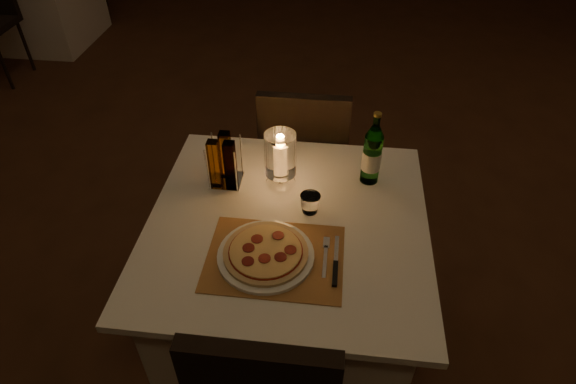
# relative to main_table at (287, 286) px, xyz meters

# --- Properties ---
(floor) EXTENTS (8.00, 10.00, 0.02)m
(floor) POSITION_rel_main_table_xyz_m (0.17, 0.61, -0.38)
(floor) COLOR #492817
(floor) RESTS_ON ground
(main_table) EXTENTS (1.00, 1.00, 0.74)m
(main_table) POSITION_rel_main_table_xyz_m (0.00, 0.00, 0.00)
(main_table) COLOR white
(main_table) RESTS_ON ground
(chair_far) EXTENTS (0.42, 0.42, 0.90)m
(chair_far) POSITION_rel_main_table_xyz_m (-0.00, 0.71, 0.18)
(chair_far) COLOR black
(chair_far) RESTS_ON ground
(placemat) EXTENTS (0.45, 0.34, 0.00)m
(placemat) POSITION_rel_main_table_xyz_m (-0.02, -0.18, 0.37)
(placemat) COLOR #A56D39
(placemat) RESTS_ON main_table
(plate) EXTENTS (0.32, 0.32, 0.01)m
(plate) POSITION_rel_main_table_xyz_m (-0.05, -0.18, 0.38)
(plate) COLOR white
(plate) RESTS_ON placemat
(pizza) EXTENTS (0.28, 0.28, 0.02)m
(pizza) POSITION_rel_main_table_xyz_m (-0.05, -0.18, 0.39)
(pizza) COLOR #D8B77F
(pizza) RESTS_ON plate
(fork) EXTENTS (0.02, 0.18, 0.00)m
(fork) POSITION_rel_main_table_xyz_m (0.14, -0.15, 0.37)
(fork) COLOR silver
(fork) RESTS_ON placemat
(knife) EXTENTS (0.02, 0.22, 0.01)m
(knife) POSITION_rel_main_table_xyz_m (0.18, -0.21, 0.37)
(knife) COLOR black
(knife) RESTS_ON placemat
(tumbler) EXTENTS (0.07, 0.07, 0.07)m
(tumbler) POSITION_rel_main_table_xyz_m (0.08, 0.06, 0.40)
(tumbler) COLOR white
(tumbler) RESTS_ON main_table
(water_bottle) EXTENTS (0.07, 0.07, 0.30)m
(water_bottle) POSITION_rel_main_table_xyz_m (0.29, 0.27, 0.49)
(water_bottle) COLOR #65B15F
(water_bottle) RESTS_ON main_table
(hurricane_candle) EXTENTS (0.12, 0.12, 0.23)m
(hurricane_candle) POSITION_rel_main_table_xyz_m (-0.05, 0.20, 0.50)
(hurricane_candle) COLOR white
(hurricane_candle) RESTS_ON main_table
(cruet_caddy) EXTENTS (0.12, 0.12, 0.21)m
(cruet_caddy) POSITION_rel_main_table_xyz_m (-0.26, 0.19, 0.46)
(cruet_caddy) COLOR white
(cruet_caddy) RESTS_ON main_table
(neighbor_table_left) EXTENTS (1.00, 1.00, 0.74)m
(neighbor_table_left) POSITION_rel_main_table_xyz_m (-2.70, 3.03, 0.00)
(neighbor_table_left) COLOR white
(neighbor_table_left) RESTS_ON ground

